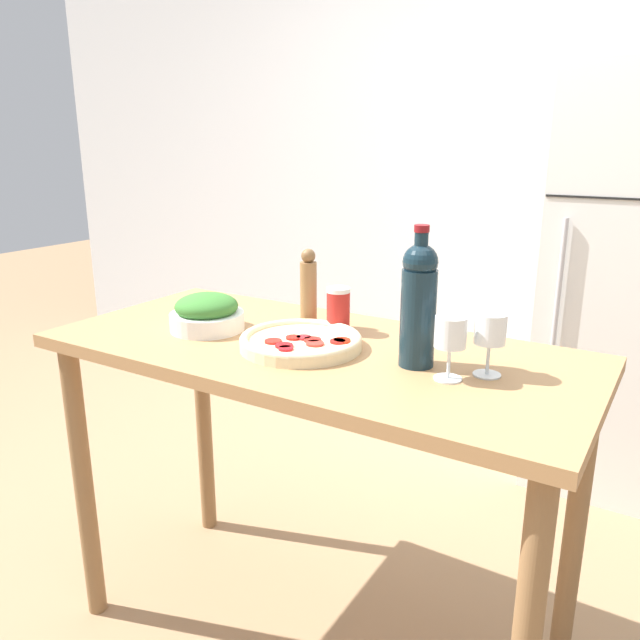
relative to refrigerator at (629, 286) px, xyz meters
The scene contains 11 objects.
ground_plane 1.83m from the refrigerator, 111.69° to the right, with size 14.00×14.00×0.00m, color #9E7A56.
wall_back 0.83m from the refrigerator, 148.32° to the left, with size 6.40×0.06×2.60m.
refrigerator is the anchor object (origin of this frame).
prep_counter 1.62m from the refrigerator, 111.69° to the right, with size 1.42×0.65×0.93m.
wine_bottle 1.55m from the refrigerator, 101.67° to the right, with size 0.08×0.08×0.33m.
wine_glass_near 1.57m from the refrigerator, 97.81° to the right, with size 0.07×0.07×0.15m.
wine_glass_far 1.50m from the refrigerator, 95.62° to the right, with size 0.07×0.07×0.15m.
pepper_mill 1.54m from the refrigerator, 117.31° to the right, with size 0.05×0.05×0.22m.
salad_bowl 1.80m from the refrigerator, 120.96° to the right, with size 0.21×0.21×0.10m.
homemade_pizza 1.66m from the refrigerator, 111.63° to the right, with size 0.31×0.31×0.04m.
salt_canister 1.50m from the refrigerator, 113.50° to the right, with size 0.07×0.07×0.13m.
Camera 1 is at (0.82, -1.31, 1.44)m, focal length 35.00 mm.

